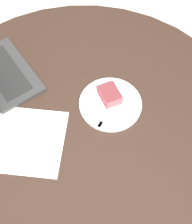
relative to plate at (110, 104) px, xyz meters
name	(u,v)px	position (x,y,z in m)	size (l,w,h in m)	color
ground_plane	(86,187)	(0.02, 0.16, -0.73)	(12.00, 12.00, 0.00)	#B7AD9E
dining_table	(82,143)	(0.02, 0.16, -0.12)	(1.39, 1.39, 0.73)	black
paper_document	(20,140)	(0.17, 0.34, 0.00)	(0.42, 0.41, 0.00)	white
plate	(110,104)	(0.00, 0.00, 0.00)	(0.25, 0.25, 0.01)	silver
cake_slice	(110,95)	(0.01, -0.02, 0.03)	(0.11, 0.10, 0.05)	#B74C51
fork	(107,114)	(-0.02, 0.05, 0.01)	(0.05, 0.17, 0.00)	silver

